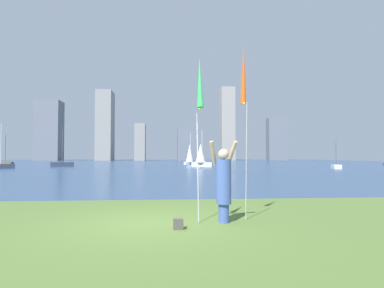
{
  "coord_description": "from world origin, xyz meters",
  "views": [
    {
      "loc": [
        0.41,
        -8.04,
        1.65
      ],
      "look_at": [
        1.59,
        6.55,
        2.16
      ],
      "focal_mm": 30.35,
      "sensor_mm": 36.0,
      "label": 1
    }
  ],
  "objects_px": {
    "kite_flag_left": "(200,87)",
    "sailboat_1": "(1,165)",
    "sailboat_3": "(5,163)",
    "sailboat_4": "(190,154)",
    "person": "(224,182)",
    "sailboat_2": "(201,155)",
    "bag": "(178,224)",
    "sailboat_0": "(62,164)",
    "sailboat_7": "(336,166)",
    "kite_flag_right": "(244,78)"
  },
  "relations": [
    {
      "from": "person",
      "to": "sailboat_4",
      "type": "height_order",
      "value": "sailboat_4"
    },
    {
      "from": "bag",
      "to": "sailboat_3",
      "type": "distance_m",
      "value": 58.73
    },
    {
      "from": "bag",
      "to": "sailboat_3",
      "type": "relative_size",
      "value": 0.05
    },
    {
      "from": "sailboat_1",
      "to": "bag",
      "type": "bearing_deg",
      "value": -59.17
    },
    {
      "from": "sailboat_4",
      "to": "sailboat_7",
      "type": "distance_m",
      "value": 26.47
    },
    {
      "from": "bag",
      "to": "sailboat_0",
      "type": "height_order",
      "value": "sailboat_0"
    },
    {
      "from": "person",
      "to": "sailboat_7",
      "type": "distance_m",
      "value": 37.01
    },
    {
      "from": "bag",
      "to": "sailboat_4",
      "type": "bearing_deg",
      "value": 85.51
    },
    {
      "from": "sailboat_4",
      "to": "person",
      "type": "bearing_deg",
      "value": -93.29
    },
    {
      "from": "sailboat_0",
      "to": "sailboat_2",
      "type": "height_order",
      "value": "sailboat_0"
    },
    {
      "from": "sailboat_0",
      "to": "sailboat_4",
      "type": "height_order",
      "value": "sailboat_4"
    },
    {
      "from": "sailboat_4",
      "to": "kite_flag_left",
      "type": "bearing_deg",
      "value": -93.95
    },
    {
      "from": "kite_flag_right",
      "to": "sailboat_7",
      "type": "xyz_separation_m",
      "value": [
        19.28,
        30.78,
        -3.45
      ]
    },
    {
      "from": "sailboat_7",
      "to": "kite_flag_right",
      "type": "bearing_deg",
      "value": -122.06
    },
    {
      "from": "sailboat_0",
      "to": "sailboat_1",
      "type": "bearing_deg",
      "value": -129.31
    },
    {
      "from": "kite_flag_left",
      "to": "kite_flag_right",
      "type": "relative_size",
      "value": 0.87
    },
    {
      "from": "kite_flag_left",
      "to": "sailboat_1",
      "type": "height_order",
      "value": "sailboat_1"
    },
    {
      "from": "kite_flag_left",
      "to": "bag",
      "type": "bearing_deg",
      "value": -150.2
    },
    {
      "from": "sailboat_0",
      "to": "sailboat_7",
      "type": "bearing_deg",
      "value": -14.7
    },
    {
      "from": "sailboat_3",
      "to": "sailboat_7",
      "type": "distance_m",
      "value": 53.0
    },
    {
      "from": "sailboat_0",
      "to": "sailboat_3",
      "type": "height_order",
      "value": "sailboat_0"
    },
    {
      "from": "sailboat_2",
      "to": "sailboat_3",
      "type": "distance_m",
      "value": 35.07
    },
    {
      "from": "bag",
      "to": "sailboat_4",
      "type": "distance_m",
      "value": 52.29
    },
    {
      "from": "bag",
      "to": "sailboat_7",
      "type": "bearing_deg",
      "value": 56.53
    },
    {
      "from": "kite_flag_left",
      "to": "sailboat_1",
      "type": "bearing_deg",
      "value": 121.67
    },
    {
      "from": "kite_flag_right",
      "to": "sailboat_2",
      "type": "bearing_deg",
      "value": 85.5
    },
    {
      "from": "sailboat_1",
      "to": "sailboat_3",
      "type": "distance_m",
      "value": 18.32
    },
    {
      "from": "kite_flag_left",
      "to": "sailboat_2",
      "type": "bearing_deg",
      "value": 83.79
    },
    {
      "from": "kite_flag_right",
      "to": "sailboat_1",
      "type": "relative_size",
      "value": 0.82
    },
    {
      "from": "sailboat_3",
      "to": "person",
      "type": "bearing_deg",
      "value": -60.09
    },
    {
      "from": "sailboat_0",
      "to": "sailboat_1",
      "type": "height_order",
      "value": "sailboat_0"
    },
    {
      "from": "bag",
      "to": "sailboat_1",
      "type": "height_order",
      "value": "sailboat_1"
    },
    {
      "from": "bag",
      "to": "sailboat_3",
      "type": "height_order",
      "value": "sailboat_3"
    },
    {
      "from": "person",
      "to": "kite_flag_left",
      "type": "distance_m",
      "value": 2.39
    },
    {
      "from": "sailboat_1",
      "to": "sailboat_3",
      "type": "relative_size",
      "value": 1.06
    },
    {
      "from": "person",
      "to": "sailboat_2",
      "type": "bearing_deg",
      "value": 90.44
    },
    {
      "from": "kite_flag_left",
      "to": "bag",
      "type": "height_order",
      "value": "kite_flag_left"
    },
    {
      "from": "person",
      "to": "kite_flag_right",
      "type": "xyz_separation_m",
      "value": [
        0.62,
        0.43,
        2.71
      ]
    },
    {
      "from": "sailboat_3",
      "to": "sailboat_7",
      "type": "relative_size",
      "value": 1.55
    },
    {
      "from": "sailboat_1",
      "to": "sailboat_7",
      "type": "distance_m",
      "value": 41.9
    },
    {
      "from": "kite_flag_right",
      "to": "sailboat_4",
      "type": "height_order",
      "value": "sailboat_4"
    },
    {
      "from": "sailboat_3",
      "to": "sailboat_7",
      "type": "xyz_separation_m",
      "value": [
        49.2,
        -19.72,
        -0.07
      ]
    },
    {
      "from": "sailboat_7",
      "to": "kite_flag_left",
      "type": "bearing_deg",
      "value": -123.06
    },
    {
      "from": "person",
      "to": "bag",
      "type": "bearing_deg",
      "value": -145.63
    },
    {
      "from": "kite_flag_left",
      "to": "person",
      "type": "bearing_deg",
      "value": 27.53
    },
    {
      "from": "person",
      "to": "sailboat_7",
      "type": "relative_size",
      "value": 0.6
    },
    {
      "from": "sailboat_3",
      "to": "sailboat_4",
      "type": "distance_m",
      "value": 32.29
    },
    {
      "from": "person",
      "to": "sailboat_3",
      "type": "xyz_separation_m",
      "value": [
        -29.3,
        50.92,
        -0.67
      ]
    },
    {
      "from": "bag",
      "to": "sailboat_1",
      "type": "distance_m",
      "value": 40.5
    },
    {
      "from": "sailboat_1",
      "to": "sailboat_2",
      "type": "bearing_deg",
      "value": 10.73
    }
  ]
}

